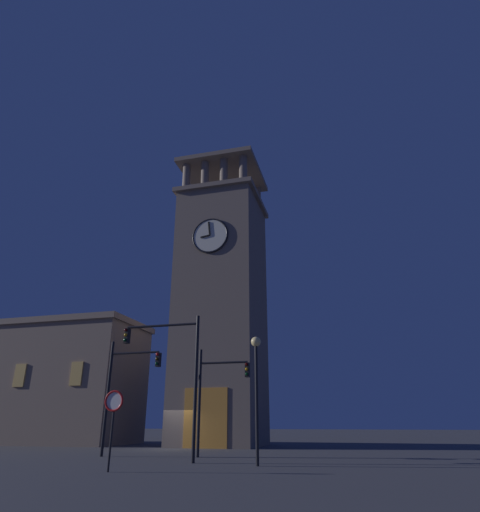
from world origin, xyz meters
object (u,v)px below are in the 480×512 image
(street_lamp, at_px, (256,373))
(no_horn_sign, at_px, (114,407))
(clocktower, at_px, (222,306))
(adjacent_wing_building, at_px, (24,382))
(traffic_signal_near, at_px, (124,380))
(traffic_signal_mid, at_px, (173,362))
(traffic_signal_far, at_px, (216,387))

(street_lamp, height_order, no_horn_sign, street_lamp)
(clocktower, relative_size, adjacent_wing_building, 1.24)
(traffic_signal_near, distance_m, traffic_signal_mid, 4.71)
(clocktower, distance_m, no_horn_sign, 20.60)
(adjacent_wing_building, relative_size, traffic_signal_near, 3.57)
(traffic_signal_near, bearing_deg, street_lamp, 158.90)
(clocktower, height_order, traffic_signal_near, clocktower)
(traffic_signal_mid, bearing_deg, no_horn_sign, 83.83)
(traffic_signal_mid, xyz_separation_m, street_lamp, (-4.22, 0.62, -0.71))
(traffic_signal_mid, bearing_deg, traffic_signal_far, -108.19)
(traffic_signal_far, height_order, street_lamp, traffic_signal_far)
(clocktower, xyz_separation_m, no_horn_sign, (-1.66, 18.62, -8.66))
(adjacent_wing_building, height_order, traffic_signal_far, adjacent_wing_building)
(traffic_signal_near, height_order, traffic_signal_mid, traffic_signal_mid)
(street_lamp, xyz_separation_m, no_horn_sign, (4.68, 3.63, -1.46))
(clocktower, relative_size, traffic_signal_near, 4.41)
(traffic_signal_near, distance_m, street_lamp, 8.75)
(traffic_signal_near, relative_size, street_lamp, 1.14)
(clocktower, bearing_deg, street_lamp, 112.90)
(clocktower, xyz_separation_m, adjacent_wing_building, (18.38, 0.22, -5.84))
(no_horn_sign, bearing_deg, traffic_signal_mid, -96.17)
(traffic_signal_mid, height_order, no_horn_sign, traffic_signal_mid)
(traffic_signal_near, distance_m, no_horn_sign, 7.79)
(street_lamp, relative_size, no_horn_sign, 1.87)
(clocktower, bearing_deg, traffic_signal_far, 106.12)
(traffic_signal_mid, distance_m, street_lamp, 4.32)
(clocktower, xyz_separation_m, traffic_signal_near, (1.83, 11.85, -7.04))
(clocktower, distance_m, adjacent_wing_building, 19.29)
(clocktower, distance_m, traffic_signal_mid, 15.91)
(traffic_signal_mid, distance_m, traffic_signal_far, 3.59)
(traffic_signal_mid, xyz_separation_m, traffic_signal_far, (-1.08, -3.30, -0.93))
(traffic_signal_far, relative_size, no_horn_sign, 1.94)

